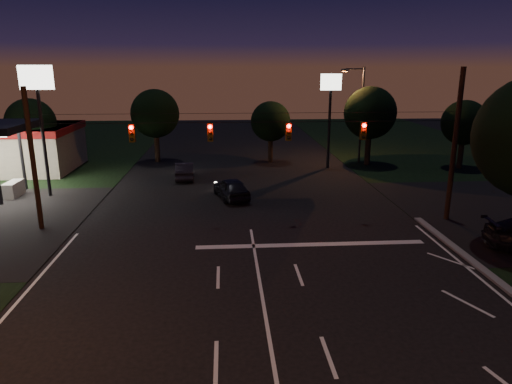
{
  "coord_description": "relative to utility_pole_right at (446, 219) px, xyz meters",
  "views": [
    {
      "loc": [
        -1.4,
        -10.51,
        8.98
      ],
      "look_at": [
        0.1,
        11.18,
        3.0
      ],
      "focal_mm": 32.0,
      "sensor_mm": 36.0,
      "label": 1
    }
  ],
  "objects": [
    {
      "name": "stop_bar",
      "position": [
        -9.0,
        -3.5,
        0.01
      ],
      "size": [
        12.0,
        0.5,
        0.01
      ],
      "primitive_type": "cube",
      "color": "silver",
      "rests_on": "ground"
    },
    {
      "name": "utility_pole_right",
      "position": [
        0.0,
        0.0,
        0.0
      ],
      "size": [
        0.3,
        0.3,
        9.0
      ],
      "primitive_type": "cylinder",
      "color": "black",
      "rests_on": "ground"
    },
    {
      "name": "utility_pole_left",
      "position": [
        -24.0,
        0.0,
        0.0
      ],
      "size": [
        0.28,
        0.28,
        8.0
      ],
      "primitive_type": "cylinder",
      "color": "black",
      "rests_on": "ground"
    },
    {
      "name": "signal_span",
      "position": [
        -12.0,
        -0.04,
        5.5
      ],
      "size": [
        24.0,
        0.4,
        1.56
      ],
      "color": "black",
      "rests_on": "ground"
    },
    {
      "name": "pole_sign_left_near",
      "position": [
        -26.0,
        7.0,
        6.98
      ],
      "size": [
        2.2,
        0.3,
        9.1
      ],
      "color": "black",
      "rests_on": "ground"
    },
    {
      "name": "pole_sign_right",
      "position": [
        -4.0,
        15.0,
        6.24
      ],
      "size": [
        1.8,
        0.3,
        8.4
      ],
      "color": "black",
      "rests_on": "ground"
    },
    {
      "name": "street_light_right_far",
      "position": [
        -0.76,
        17.0,
        5.24
      ],
      "size": [
        2.2,
        0.35,
        9.0
      ],
      "color": "black",
      "rests_on": "ground"
    },
    {
      "name": "tree_far_a",
      "position": [
        -29.98,
        15.12,
        4.26
      ],
      "size": [
        4.2,
        4.2,
        6.42
      ],
      "color": "black",
      "rests_on": "ground"
    },
    {
      "name": "tree_far_b",
      "position": [
        -19.98,
        19.13,
        4.61
      ],
      "size": [
        4.6,
        4.6,
        6.98
      ],
      "color": "black",
      "rests_on": "ground"
    },
    {
      "name": "tree_far_c",
      "position": [
        -8.98,
        18.1,
        3.9
      ],
      "size": [
        3.8,
        3.8,
        5.86
      ],
      "color": "black",
      "rests_on": "ground"
    },
    {
      "name": "tree_far_d",
      "position": [
        0.02,
        16.13,
        4.83
      ],
      "size": [
        4.8,
        4.8,
        7.3
      ],
      "color": "black",
      "rests_on": "ground"
    },
    {
      "name": "tree_far_e",
      "position": [
        8.02,
        14.11,
        4.11
      ],
      "size": [
        4.0,
        4.0,
        6.18
      ],
      "color": "black",
      "rests_on": "ground"
    },
    {
      "name": "car_oncoming_a",
      "position": [
        -13.0,
        5.52,
        0.74
      ],
      "size": [
        2.87,
        4.68,
        1.49
      ],
      "primitive_type": "imported",
      "rotation": [
        0.0,
        0.0,
        3.41
      ],
      "color": "black",
      "rests_on": "ground"
    },
    {
      "name": "car_oncoming_b",
      "position": [
        -16.78,
        11.69,
        0.68
      ],
      "size": [
        1.73,
        4.22,
        1.36
      ],
      "primitive_type": "imported",
      "rotation": [
        0.0,
        0.0,
        3.21
      ],
      "color": "black",
      "rests_on": "ground"
    }
  ]
}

